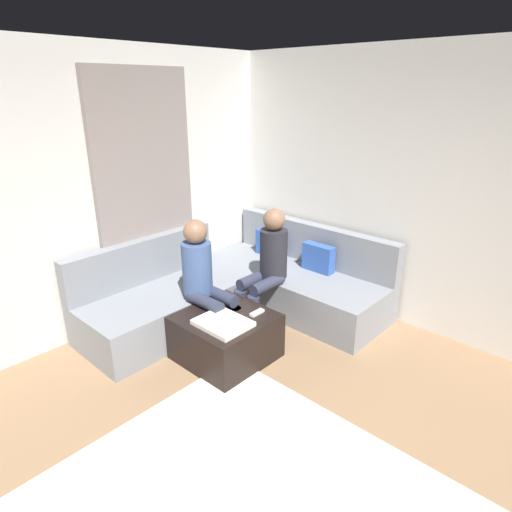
{
  "coord_description": "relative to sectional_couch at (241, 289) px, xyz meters",
  "views": [
    {
      "loc": [
        0.93,
        -1.14,
        2.32
      ],
      "look_at": [
        -1.63,
        1.63,
        0.85
      ],
      "focal_mm": 30.7,
      "sensor_mm": 36.0,
      "label": 1
    }
  ],
  "objects": [
    {
      "name": "coffee_mug",
      "position": [
        0.28,
        -0.52,
        0.19
      ],
      "size": [
        0.08,
        0.08,
        0.1
      ],
      "primitive_type": "cylinder",
      "color": "#334C72",
      "rests_on": "ottoman"
    },
    {
      "name": "wall_left",
      "position": [
        -0.86,
        -1.88,
        1.07
      ],
      "size": [
        0.12,
        6.0,
        2.7
      ],
      "primitive_type": "cube",
      "color": "silver",
      "rests_on": "ground_plane"
    },
    {
      "name": "game_remote",
      "position": [
        0.68,
        -0.48,
        0.15
      ],
      "size": [
        0.05,
        0.15,
        0.02
      ],
      "primitive_type": "cube",
      "color": "white",
      "rests_on": "ottoman"
    },
    {
      "name": "sectional_couch",
      "position": [
        0.0,
        0.0,
        0.0
      ],
      "size": [
        2.1,
        2.55,
        0.87
      ],
      "color": "gray",
      "rests_on": "ground_plane"
    },
    {
      "name": "person_on_couch_back",
      "position": [
        0.32,
        0.06,
        0.38
      ],
      "size": [
        0.3,
        0.6,
        1.2
      ],
      "rotation": [
        0.0,
        0.0,
        3.14
      ],
      "color": "#2D3347",
      "rests_on": "ground_plane"
    },
    {
      "name": "person_on_couch_side",
      "position": [
        0.15,
        -0.63,
        0.38
      ],
      "size": [
        0.6,
        0.3,
        1.2
      ],
      "rotation": [
        0.0,
        0.0,
        -1.57
      ],
      "color": "#2D3347",
      "rests_on": "ground_plane"
    },
    {
      "name": "ottoman",
      "position": [
        0.5,
        -0.7,
        -0.07
      ],
      "size": [
        0.76,
        0.76,
        0.42
      ],
      "primitive_type": "cube",
      "color": "black",
      "rests_on": "ground_plane"
    },
    {
      "name": "folded_blanket",
      "position": [
        0.6,
        -0.82,
        0.16
      ],
      "size": [
        0.44,
        0.36,
        0.04
      ],
      "primitive_type": "cube",
      "color": "white",
      "rests_on": "ottoman"
    },
    {
      "name": "wall_back",
      "position": [
        2.08,
        1.06,
        1.07
      ],
      "size": [
        6.0,
        0.12,
        2.7
      ],
      "primitive_type": "cube",
      "color": "silver",
      "rests_on": "ground_plane"
    },
    {
      "name": "curtain_panel",
      "position": [
        -0.76,
        -0.58,
        0.97
      ],
      "size": [
        0.06,
        1.1,
        2.5
      ],
      "primitive_type": "cube",
      "color": "gray",
      "rests_on": "ground_plane"
    }
  ]
}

